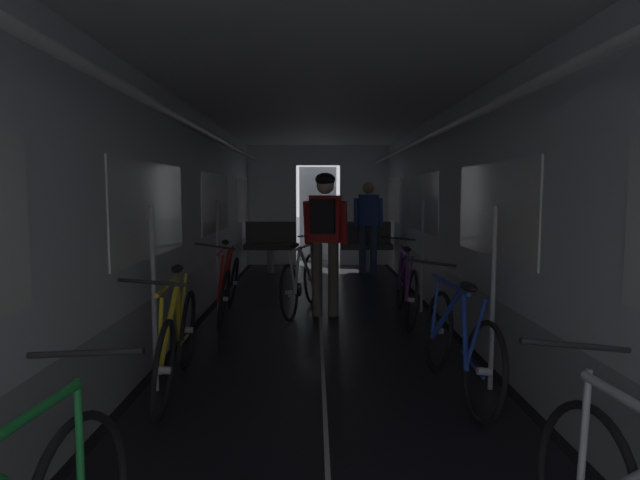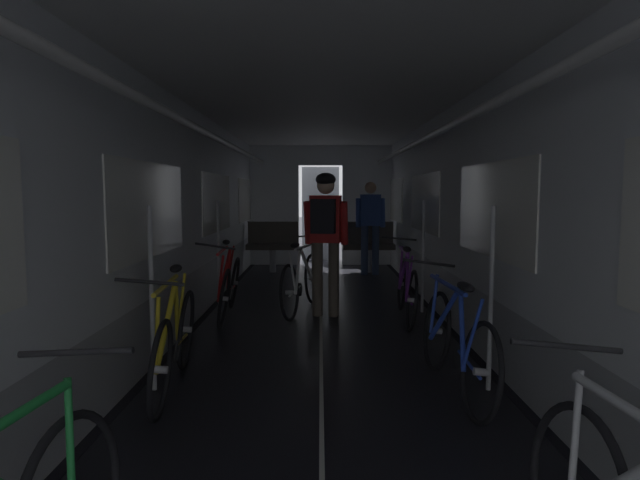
{
  "view_description": "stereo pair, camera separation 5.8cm",
  "coord_description": "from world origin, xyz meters",
  "views": [
    {
      "loc": [
        -0.07,
        -1.76,
        1.5
      ],
      "look_at": [
        0.0,
        5.02,
        0.88
      ],
      "focal_mm": 29.42,
      "sensor_mm": 36.0,
      "label": 1
    },
    {
      "loc": [
        -0.01,
        -1.76,
        1.5
      ],
      "look_at": [
        0.0,
        5.02,
        0.88
      ],
      "focal_mm": 29.42,
      "sensor_mm": 36.0,
      "label": 2
    }
  ],
  "objects": [
    {
      "name": "bicycle_yellow",
      "position": [
        -1.11,
        2.1,
        0.38
      ],
      "size": [
        0.44,
        1.69,
        0.95
      ],
      "color": "black",
      "rests_on": "ground"
    },
    {
      "name": "person_standing_near_bench",
      "position": [
        0.9,
        7.7,
        0.98
      ],
      "size": [
        0.53,
        0.23,
        1.69
      ],
      "color": "#384C75",
      "rests_on": "ground"
    },
    {
      "name": "bench_seat_far_left",
      "position": [
        -0.9,
        8.07,
        0.57
      ],
      "size": [
        0.98,
        0.51,
        0.95
      ],
      "color": "gray",
      "rests_on": "ground"
    },
    {
      "name": "bicycle_blue",
      "position": [
        1.0,
        2.05,
        0.38
      ],
      "size": [
        0.44,
        1.69,
        0.96
      ],
      "color": "black",
      "rests_on": "ground"
    },
    {
      "name": "train_car_shell",
      "position": [
        -0.0,
        3.6,
        1.7
      ],
      "size": [
        3.14,
        12.34,
        2.57
      ],
      "color": "black",
      "rests_on": "ground"
    },
    {
      "name": "bicycle_purple",
      "position": [
        1.01,
        4.31,
        0.38
      ],
      "size": [
        0.44,
        1.69,
        0.95
      ],
      "color": "black",
      "rests_on": "ground"
    },
    {
      "name": "person_cyclist_aisle",
      "position": [
        0.05,
        4.47,
        1.07
      ],
      "size": [
        0.56,
        0.43,
        1.73
      ],
      "color": "brown",
      "rests_on": "ground"
    },
    {
      "name": "bicycle_white_in_aisle",
      "position": [
        -0.24,
        4.73,
        0.38
      ],
      "size": [
        0.62,
        1.66,
        0.95
      ],
      "color": "black",
      "rests_on": "ground"
    },
    {
      "name": "bench_seat_far_right",
      "position": [
        0.9,
        8.07,
        0.57
      ],
      "size": [
        0.98,
        0.51,
        0.95
      ],
      "color": "gray",
      "rests_on": "ground"
    },
    {
      "name": "bicycle_red",
      "position": [
        -1.1,
        4.43,
        0.38
      ],
      "size": [
        0.44,
        1.69,
        0.96
      ],
      "color": "black",
      "rests_on": "ground"
    }
  ]
}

